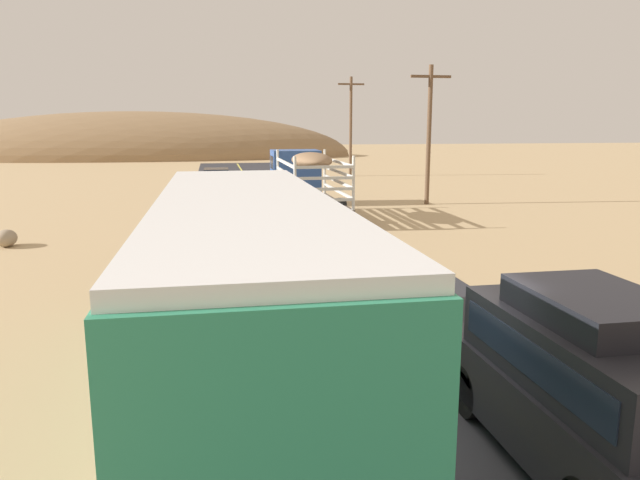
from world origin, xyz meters
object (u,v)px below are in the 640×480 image
(suv_near, at_px, (589,383))
(bus, at_px, (246,293))
(power_pole_far, at_px, (351,123))
(power_pole_mid, at_px, (429,130))
(livestock_truck, at_px, (301,174))
(boulder_near_shoulder, at_px, (6,238))
(car_far, at_px, (216,181))

(suv_near, bearing_deg, bus, 146.93)
(suv_near, relative_size, bus, 0.46)
(suv_near, distance_m, power_pole_far, 43.37)
(power_pole_far, bearing_deg, power_pole_mid, -90.00)
(livestock_truck, bearing_deg, boulder_near_shoulder, -147.72)
(suv_near, distance_m, boulder_near_shoulder, 19.97)
(livestock_truck, height_order, car_far, livestock_truck)
(power_pole_far, height_order, boulder_near_shoulder, power_pole_far)
(suv_near, height_order, livestock_truck, livestock_truck)
(suv_near, xyz_separation_m, boulder_near_shoulder, (-11.76, 16.13, -0.85))
(suv_near, xyz_separation_m, power_pole_mid, (6.95, 24.36, 2.80))
(suv_near, xyz_separation_m, power_pole_far, (6.95, 42.69, 3.20))
(suv_near, relative_size, car_far, 1.05)
(power_pole_mid, bearing_deg, bus, -116.76)
(livestock_truck, height_order, power_pole_mid, power_pole_mid)
(boulder_near_shoulder, bearing_deg, car_far, 65.45)
(car_far, distance_m, boulder_near_shoulder, 18.06)
(boulder_near_shoulder, bearing_deg, livestock_truck, 32.28)
(suv_near, distance_m, power_pole_mid, 25.49)
(suv_near, xyz_separation_m, livestock_truck, (-0.08, 23.51, 0.64))
(car_far, bearing_deg, suv_near, -82.56)
(livestock_truck, height_order, boulder_near_shoulder, livestock_truck)
(power_pole_mid, height_order, boulder_near_shoulder, power_pole_mid)
(car_far, bearing_deg, livestock_truck, -65.22)
(suv_near, height_order, power_pole_far, power_pole_far)
(livestock_truck, xyz_separation_m, power_pole_far, (7.02, 19.19, 2.56))
(power_pole_mid, bearing_deg, livestock_truck, -173.04)
(suv_near, height_order, boulder_near_shoulder, suv_near)
(livestock_truck, xyz_separation_m, bus, (-3.94, -20.89, -0.04))
(livestock_truck, bearing_deg, bus, -100.69)
(livestock_truck, xyz_separation_m, boulder_near_shoulder, (-11.68, -7.38, -1.49))
(power_pole_mid, bearing_deg, suv_near, -105.91)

